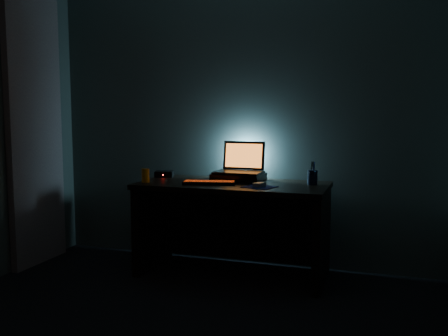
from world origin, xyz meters
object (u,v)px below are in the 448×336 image
Objects in this scene: keyboard at (209,182)px; juice_glass at (145,175)px; pen_cup at (312,177)px; mouse at (259,185)px; router at (164,174)px; laptop at (241,166)px.

juice_glass is at bearing 174.27° from keyboard.
pen_cup reaches higher than keyboard.
mouse is at bearing -17.31° from keyboard.
keyboard is 0.53m from juice_glass.
pen_cup reaches higher than mouse.
juice_glass is at bearing -106.08° from router.
laptop reaches higher than router.
laptop is at bearing 49.12° from keyboard.
laptop reaches higher than juice_glass.
router reaches higher than mouse.
laptop reaches higher than pen_cup.
mouse is (0.25, -0.34, -0.10)m from laptop.
laptop is 0.92× the size of keyboard.
juice_glass reaches higher than keyboard.
keyboard is (-0.17, -0.31, -0.11)m from laptop.
laptop is 0.70m from router.
keyboard is 0.41m from mouse.
laptop is 3.51× the size of pen_cup.
keyboard is at bearing -115.74° from laptop.
pen_cup is at bearing -5.58° from laptop.
mouse is 0.44m from pen_cup.
juice_glass is (-1.30, -0.28, -0.00)m from pen_cup.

